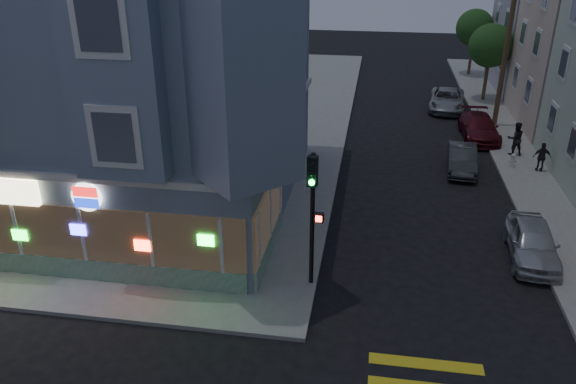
% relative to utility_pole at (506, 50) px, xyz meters
% --- Properties ---
extents(ground, '(120.00, 120.00, 0.00)m').
position_rel_utility_pole_xyz_m(ground, '(-12.00, -24.00, -4.80)').
color(ground, black).
rests_on(ground, ground).
extents(sidewalk_nw, '(33.00, 42.00, 0.15)m').
position_rel_utility_pole_xyz_m(sidewalk_nw, '(-25.50, -1.00, -4.72)').
color(sidewalk_nw, gray).
rests_on(sidewalk_nw, ground).
extents(corner_building, '(14.60, 14.60, 11.40)m').
position_rel_utility_pole_xyz_m(corner_building, '(-18.00, -13.02, 1.02)').
color(corner_building, slate).
rests_on(corner_building, sidewalk_nw).
extents(utility_pole, '(2.20, 0.30, 9.00)m').
position_rel_utility_pole_xyz_m(utility_pole, '(0.00, 0.00, 0.00)').
color(utility_pole, '#4C3826').
rests_on(utility_pole, sidewalk_ne).
extents(street_tree_near, '(3.00, 3.00, 5.30)m').
position_rel_utility_pole_xyz_m(street_tree_near, '(0.20, 6.00, -0.86)').
color(street_tree_near, '#4C3826').
rests_on(street_tree_near, sidewalk_ne).
extents(street_tree_far, '(3.00, 3.00, 5.30)m').
position_rel_utility_pole_xyz_m(street_tree_far, '(0.20, 14.00, -0.86)').
color(street_tree_far, '#4C3826').
rests_on(street_tree_far, sidewalk_ne).
extents(pedestrian_a, '(0.98, 0.82, 1.81)m').
position_rel_utility_pole_xyz_m(pedestrian_a, '(0.14, -5.13, -3.74)').
color(pedestrian_a, black).
rests_on(pedestrian_a, sidewalk_ne).
extents(pedestrian_b, '(0.88, 0.37, 1.49)m').
position_rel_utility_pole_xyz_m(pedestrian_b, '(1.00, -7.34, -3.90)').
color(pedestrian_b, '#26232C').
rests_on(pedestrian_b, sidewalk_ne).
extents(parked_car_a, '(1.90, 4.18, 1.39)m').
position_rel_utility_pole_xyz_m(parked_car_a, '(-1.30, -15.92, -4.10)').
color(parked_car_a, '#B9BDC2').
rests_on(parked_car_a, ground).
extents(parked_car_b, '(1.66, 3.98, 1.28)m').
position_rel_utility_pole_xyz_m(parked_car_b, '(-2.88, -7.57, -4.16)').
color(parked_car_b, '#373A3C').
rests_on(parked_car_b, ground).
extents(parked_car_c, '(2.08, 4.79, 1.37)m').
position_rel_utility_pole_xyz_m(parked_car_c, '(-1.30, -2.37, -4.11)').
color(parked_car_c, '#57131E').
rests_on(parked_car_c, ground).
extents(parked_car_d, '(2.79, 5.14, 1.37)m').
position_rel_utility_pole_xyz_m(parked_car_d, '(-2.61, 3.48, -4.11)').
color(parked_car_d, '#949A9D').
rests_on(parked_car_d, ground).
extents(traffic_signal, '(0.58, 0.53, 4.76)m').
position_rel_utility_pole_xyz_m(traffic_signal, '(-9.18, -19.12, -1.43)').
color(traffic_signal, black).
rests_on(traffic_signal, sidewalk_nw).
extents(fire_hydrant, '(0.42, 0.24, 0.72)m').
position_rel_utility_pole_xyz_m(fire_hydrant, '(-0.27, -7.00, -4.27)').
color(fire_hydrant, silver).
rests_on(fire_hydrant, sidewalk_ne).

